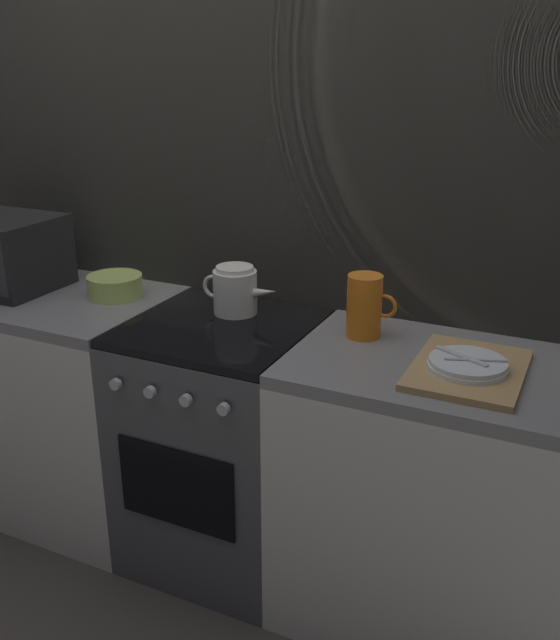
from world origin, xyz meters
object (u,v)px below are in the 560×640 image
object	(u,v)px
mixing_bowl	(115,286)
dish_pile	(468,368)
stove_unit	(224,443)
pitcher	(365,306)
kettle	(235,290)

from	to	relation	value
mixing_bowl	dish_pile	world-z (taller)	mixing_bowl
stove_unit	pitcher	distance (m)	0.73
stove_unit	kettle	world-z (taller)	kettle
mixing_bowl	pitcher	bearing A→B (deg)	1.15
stove_unit	pitcher	size ratio (longest dim) A/B	4.50
stove_unit	dish_pile	xyz separation A→B (m)	(0.82, -0.04, 0.47)
kettle	pitcher	xyz separation A→B (m)	(0.47, -0.01, 0.02)
pitcher	dish_pile	world-z (taller)	pitcher
dish_pile	pitcher	bearing A→B (deg)	157.88
kettle	dish_pile	distance (m)	0.84
mixing_bowl	dish_pile	size ratio (longest dim) A/B	0.50
kettle	mixing_bowl	distance (m)	0.49
stove_unit	kettle	bearing A→B (deg)	92.19
kettle	mixing_bowl	world-z (taller)	kettle
stove_unit	mixing_bowl	distance (m)	0.70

